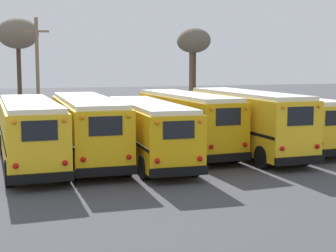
# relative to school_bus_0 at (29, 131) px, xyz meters

# --- Properties ---
(ground_plane) EXTENTS (160.00, 160.00, 0.00)m
(ground_plane) POSITION_rel_school_bus_0_xyz_m (7.01, 0.22, -1.72)
(ground_plane) COLOR #424247
(school_bus_0) EXTENTS (2.63, 10.46, 3.13)m
(school_bus_0) POSITION_rel_school_bus_0_xyz_m (0.00, 0.00, 0.00)
(school_bus_0) COLOR yellow
(school_bus_0) RESTS_ON ground
(school_bus_1) EXTENTS (2.85, 11.02, 3.17)m
(school_bus_1) POSITION_rel_school_bus_0_xyz_m (2.80, 0.66, 0.02)
(school_bus_1) COLOR yellow
(school_bus_1) RESTS_ON ground
(school_bus_2) EXTENTS (2.87, 10.33, 2.97)m
(school_bus_2) POSITION_rel_school_bus_0_xyz_m (5.61, -0.64, -0.08)
(school_bus_2) COLOR #EAAA0F
(school_bus_2) RESTS_ON ground
(school_bus_3) EXTENTS (2.75, 9.96, 3.24)m
(school_bus_3) POSITION_rel_school_bus_0_xyz_m (8.42, 1.38, 0.05)
(school_bus_3) COLOR #EAAA0F
(school_bus_3) RESTS_ON ground
(school_bus_4) EXTENTS (2.64, 10.22, 3.37)m
(school_bus_4) POSITION_rel_school_bus_0_xyz_m (11.22, -0.21, 0.12)
(school_bus_4) COLOR yellow
(school_bus_4) RESTS_ON ground
(school_bus_5) EXTENTS (2.86, 10.69, 2.98)m
(school_bus_5) POSITION_rel_school_bus_0_xyz_m (14.03, 1.34, -0.08)
(school_bus_5) COLOR yellow
(school_bus_5) RESTS_ON ground
(utility_pole) EXTENTS (1.80, 0.26, 8.12)m
(utility_pole) POSITION_rel_school_bus_0_xyz_m (1.54, 13.59, 2.53)
(utility_pole) COLOR #75604C
(utility_pole) RESTS_ON ground
(bare_tree_0) EXTENTS (3.67, 3.67, 8.90)m
(bare_tree_0) POSITION_rel_school_bus_0_xyz_m (0.73, 23.68, 5.70)
(bare_tree_0) COLOR #473323
(bare_tree_0) RESTS_ON ground
(bare_tree_2) EXTENTS (2.79, 2.79, 7.85)m
(bare_tree_2) POSITION_rel_school_bus_0_xyz_m (14.83, 16.50, 4.95)
(bare_tree_2) COLOR #473323
(bare_tree_2) RESTS_ON ground
(bare_tree_3) EXTENTS (2.82, 2.82, 8.03)m
(bare_tree_3) POSITION_rel_school_bus_0_xyz_m (16.85, 22.37, 5.02)
(bare_tree_3) COLOR brown
(bare_tree_3) RESTS_ON ground
(fence_line) EXTENTS (22.08, 0.06, 1.42)m
(fence_line) POSITION_rel_school_bus_0_xyz_m (7.01, 7.65, -0.73)
(fence_line) COLOR #939399
(fence_line) RESTS_ON ground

